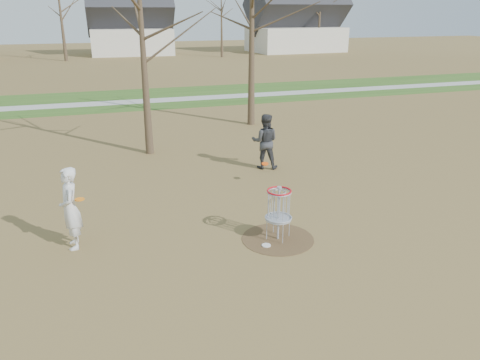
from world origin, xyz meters
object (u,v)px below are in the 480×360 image
player_throwing (265,141)px  disc_golf_basket (279,205)px  player_standing (70,208)px  disc_grounded (266,245)px

player_throwing → disc_golf_basket: size_ratio=1.46×
player_standing → player_throwing: size_ratio=1.01×
disc_grounded → disc_golf_basket: (0.41, 0.26, 0.89)m
player_throwing → disc_golf_basket: bearing=95.1°
player_throwing → disc_grounded: 6.06m
player_standing → disc_grounded: (4.38, -1.41, -0.98)m
player_standing → disc_grounded: bearing=67.7°
player_throwing → disc_golf_basket: (-1.68, -5.34, -0.07)m
disc_golf_basket → player_standing: bearing=166.5°
player_standing → player_throwing: 7.71m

